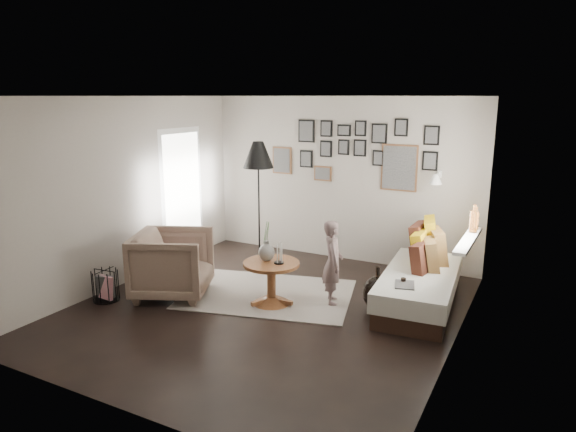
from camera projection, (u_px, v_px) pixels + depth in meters
The scene contains 23 objects.
ground at pixel (266, 309), 6.42m from camera, with size 4.80×4.80×0.00m, color black.
wall_back at pixel (340, 180), 8.19m from camera, with size 4.50×4.50×0.00m, color #9D9489.
wall_front at pixel (112, 265), 4.05m from camera, with size 4.50×4.50×0.00m, color #9D9489.
wall_left at pixel (125, 192), 7.14m from camera, with size 4.80×4.80×0.00m, color #9D9489.
wall_right at pixel (460, 230), 5.11m from camera, with size 4.80×4.80×0.00m, color #9D9489.
ceiling at pixel (264, 96), 5.83m from camera, with size 4.80×4.80×0.00m, color white.
door_left at pixel (182, 195), 8.23m from camera, with size 0.00×2.14×2.14m.
window_right at pixel (470, 234), 6.38m from camera, with size 0.15×1.32×1.30m.
gallery_wall at pixel (358, 153), 7.95m from camera, with size 2.74×0.03×1.08m.
wall_sconce at pixel (436, 179), 7.23m from camera, with size 0.18×0.36×0.16m.
rug at pixel (268, 294), 6.90m from camera, with size 2.21×1.54×0.01m, color silver.
pedestal_table at pixel (271, 285), 6.52m from camera, with size 0.71×0.71×0.56m.
vase at pixel (266, 249), 6.47m from camera, with size 0.20×0.20×0.51m.
candles at pixel (279, 254), 6.38m from camera, with size 0.12×0.12×0.27m.
daybed at pixel (422, 280), 6.54m from camera, with size 1.01×2.08×0.97m.
magazine_on_daybed at pixel (405, 285), 5.98m from camera, with size 0.22×0.30×0.02m, color black.
armchair at pixel (173, 264), 6.77m from camera, with size 0.93×0.96×0.88m, color brown.
armchair_cushion at pixel (177, 260), 6.79m from camera, with size 0.40×0.40×0.10m, color white.
floor_lamp at pixel (258, 160), 7.59m from camera, with size 0.46×0.46×1.95m.
magazine_basket at pixel (105, 285), 6.66m from camera, with size 0.35×0.35×0.41m.
demijohn_large at pixel (377, 293), 6.39m from camera, with size 0.37×0.37×0.55m.
demijohn_small at pixel (402, 303), 6.13m from camera, with size 0.32×0.32×0.50m.
child at pixel (333, 262), 6.50m from camera, with size 0.40×0.26×1.09m, color #685252.
Camera 1 is at (3.02, -5.17, 2.60)m, focal length 32.00 mm.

